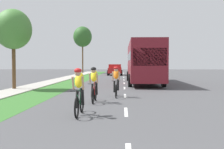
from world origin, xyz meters
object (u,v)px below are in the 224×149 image
at_px(pickup_red, 115,70).
at_px(street_tree_far, 83,37).
at_px(street_tree_near, 13,30).
at_px(cyclist_trailing, 94,84).
at_px(bus_maroon, 143,61).
at_px(cyclist_distant, 116,81).
at_px(cyclist_lead, 79,91).

relative_size(pickup_red, street_tree_far, 0.59).
distance_m(pickup_red, street_tree_near, 23.66).
distance_m(cyclist_trailing, bus_maroon, 12.21).
bearing_deg(street_tree_near, street_tree_far, 90.35).
height_order(pickup_red, street_tree_near, street_tree_near).
relative_size(cyclist_distant, pickup_red, 0.34).
height_order(cyclist_trailing, cyclist_distant, same).
bearing_deg(cyclist_distant, pickup_red, 91.83).
relative_size(cyclist_lead, street_tree_near, 0.32).
distance_m(cyclist_distant, street_tree_far, 36.65).
height_order(street_tree_near, street_tree_far, street_tree_far).
bearing_deg(street_tree_near, cyclist_distant, -28.47).
bearing_deg(cyclist_lead, street_tree_far, 98.51).
height_order(bus_maroon, street_tree_near, street_tree_near).
bearing_deg(street_tree_far, cyclist_trailing, -80.57).
bearing_deg(cyclist_distant, bus_maroon, 77.71).
height_order(bus_maroon, street_tree_far, street_tree_far).
relative_size(cyclist_lead, street_tree_far, 0.20).
bearing_deg(cyclist_trailing, street_tree_far, 99.43).
bearing_deg(bus_maroon, cyclist_trailing, -104.59).
xyz_separation_m(cyclist_trailing, bus_maroon, (3.06, 11.77, 1.17)).
xyz_separation_m(cyclist_trailing, cyclist_distant, (0.93, 1.98, 0.00)).
height_order(cyclist_distant, street_tree_far, street_tree_far).
xyz_separation_m(cyclist_lead, street_tree_far, (-6.05, 40.45, 5.90)).
xyz_separation_m(cyclist_trailing, street_tree_far, (-6.22, 37.44, 5.90)).
xyz_separation_m(cyclist_distant, pickup_red, (-0.84, 26.41, 0.02)).
xyz_separation_m(cyclist_distant, street_tree_near, (-6.96, 3.77, 3.18)).
xyz_separation_m(cyclist_lead, street_tree_near, (-5.86, 8.77, 3.18)).
height_order(cyclist_trailing, street_tree_far, street_tree_far).
xyz_separation_m(cyclist_distant, street_tree_far, (-7.15, 35.46, 5.90)).
bearing_deg(street_tree_far, bus_maroon, -70.13).
bearing_deg(pickup_red, cyclist_trailing, -90.18).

